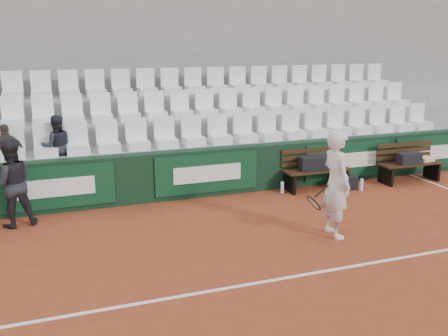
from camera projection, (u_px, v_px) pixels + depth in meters
ground at (304, 275)px, 7.03m from camera, size 80.00×80.00×0.00m
court_baseline at (304, 275)px, 7.03m from camera, size 18.00×0.06×0.01m
back_barrier at (217, 171)px, 10.56m from camera, size 18.00×0.34×1.00m
grandstand_tier_front at (205, 165)px, 11.12m from camera, size 18.00×0.95×1.00m
grandstand_tier_mid at (193, 146)px, 11.93m from camera, size 18.00×0.95×1.45m
grandstand_tier_back at (182, 130)px, 12.74m from camera, size 18.00×0.95×1.90m
grandstand_rear_wall at (175, 79)px, 12.99m from camera, size 18.00×0.30×4.40m
seat_row_front at (207, 130)px, 10.75m from camera, size 11.90×0.44×0.63m
seat_row_mid at (194, 104)px, 11.50m from camera, size 11.90×0.44×0.63m
seat_row_back at (183, 81)px, 12.25m from camera, size 11.90×0.44×0.63m
bench_left at (316, 179)px, 10.97m from camera, size 1.50×0.56×0.45m
bench_right at (409, 172)px, 11.54m from camera, size 1.50×0.56×0.45m
sports_bag_left at (315, 163)px, 10.84m from camera, size 0.70×0.38×0.28m
sports_bag_right at (409, 158)px, 11.38m from camera, size 0.54×0.26×0.25m
towel at (426, 159)px, 11.63m from camera, size 0.38×0.30×0.10m
sports_bag_ground at (346, 182)px, 11.04m from camera, size 0.54×0.45×0.28m
water_bottle_near at (282, 187)px, 10.70m from camera, size 0.07×0.07×0.26m
water_bottle_far at (362, 185)px, 10.88m from camera, size 0.07×0.07×0.26m
tennis_player at (336, 184)px, 8.22m from camera, size 0.72×0.67×1.81m
ball_kid at (11, 183)px, 8.68m from camera, size 0.87×0.74×1.57m
spectator_b at (5, 130)px, 9.44m from camera, size 0.70×0.42×1.11m
spectator_c at (55, 124)px, 9.72m from camera, size 0.62×0.49×1.24m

